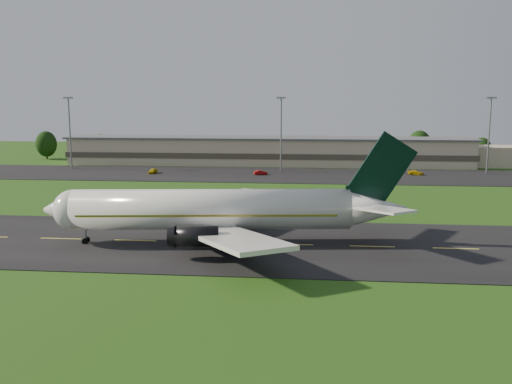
# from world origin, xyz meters

# --- Properties ---
(ground) EXTENTS (360.00, 360.00, 0.00)m
(ground) POSITION_xyz_m (0.00, 0.00, 0.00)
(ground) COLOR #224B12
(ground) RESTS_ON ground
(taxiway) EXTENTS (220.00, 30.00, 0.10)m
(taxiway) POSITION_xyz_m (0.00, 0.00, 0.05)
(taxiway) COLOR black
(taxiway) RESTS_ON ground
(apron) EXTENTS (260.00, 30.00, 0.10)m
(apron) POSITION_xyz_m (0.00, 72.00, 0.05)
(apron) COLOR black
(apron) RESTS_ON ground
(airliner) EXTENTS (51.21, 41.91, 15.57)m
(airliner) POSITION_xyz_m (0.82, 0.10, 4.66)
(airliner) COLOR white
(airliner) RESTS_ON ground
(terminal) EXTENTS (145.00, 16.00, 8.40)m
(terminal) POSITION_xyz_m (6.40, 96.18, 3.99)
(terminal) COLOR #C9B39A
(terminal) RESTS_ON ground
(light_mast_west) EXTENTS (2.40, 1.20, 20.35)m
(light_mast_west) POSITION_xyz_m (-55.00, 80.00, 12.74)
(light_mast_west) COLOR gray
(light_mast_west) RESTS_ON ground
(light_mast_centre) EXTENTS (2.40, 1.20, 20.35)m
(light_mast_centre) POSITION_xyz_m (5.00, 80.00, 12.74)
(light_mast_centre) COLOR gray
(light_mast_centre) RESTS_ON ground
(light_mast_east) EXTENTS (2.40, 1.20, 20.35)m
(light_mast_east) POSITION_xyz_m (60.00, 80.00, 12.74)
(light_mast_east) COLOR gray
(light_mast_east) RESTS_ON ground
(tree_line) EXTENTS (195.36, 10.01, 11.02)m
(tree_line) POSITION_xyz_m (37.74, 105.90, 5.09)
(tree_line) COLOR black
(tree_line) RESTS_ON ground
(service_vehicle_a) EXTENTS (2.00, 4.06, 1.33)m
(service_vehicle_a) POSITION_xyz_m (-28.79, 71.64, 0.77)
(service_vehicle_a) COLOR #C2B00B
(service_vehicle_a) RESTS_ON apron
(service_vehicle_b) EXTENTS (3.77, 2.38, 1.17)m
(service_vehicle_b) POSITION_xyz_m (0.18, 71.51, 0.69)
(service_vehicle_b) COLOR #970A0B
(service_vehicle_b) RESTS_ON apron
(service_vehicle_c) EXTENTS (5.44, 5.45, 1.46)m
(service_vehicle_c) POSITION_xyz_m (28.35, 67.97, 0.83)
(service_vehicle_c) COLOR silver
(service_vehicle_c) RESTS_ON apron
(service_vehicle_d) EXTENTS (4.36, 2.42, 1.20)m
(service_vehicle_d) POSITION_xyz_m (40.72, 75.37, 0.70)
(service_vehicle_d) COLOR gold
(service_vehicle_d) RESTS_ON apron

